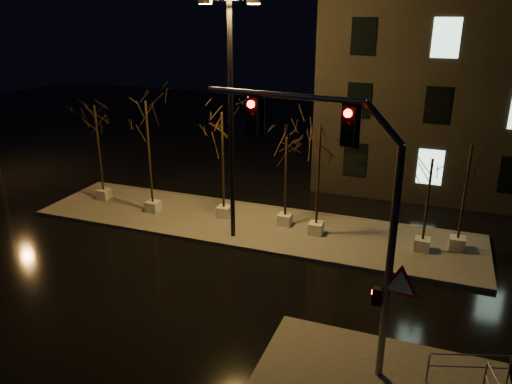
% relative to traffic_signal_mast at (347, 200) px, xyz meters
% --- Properties ---
extents(ground, '(90.00, 90.00, 0.00)m').
position_rel_traffic_signal_mast_xyz_m(ground, '(-6.17, 2.66, -5.32)').
color(ground, black).
rests_on(ground, ground).
extents(median, '(22.00, 5.00, 0.15)m').
position_rel_traffic_signal_mast_xyz_m(median, '(-6.17, 8.66, -5.25)').
color(median, '#4E4B46').
rests_on(median, ground).
extents(tree_0, '(1.80, 1.80, 5.38)m').
position_rel_traffic_signal_mast_xyz_m(tree_0, '(-15.04, 8.98, -1.09)').
color(tree_0, '#BAB9AE').
rests_on(tree_0, median).
extents(tree_1, '(1.80, 1.80, 5.94)m').
position_rel_traffic_signal_mast_xyz_m(tree_1, '(-11.48, 8.34, -0.67)').
color(tree_1, '#BAB9AE').
rests_on(tree_1, median).
extents(tree_2, '(1.80, 1.80, 5.51)m').
position_rel_traffic_signal_mast_xyz_m(tree_2, '(-7.71, 8.99, -0.99)').
color(tree_2, '#BAB9AE').
rests_on(tree_2, median).
extents(tree_3, '(1.80, 1.80, 4.51)m').
position_rel_traffic_signal_mast_xyz_m(tree_3, '(-4.50, 9.10, -1.74)').
color(tree_3, '#BAB9AE').
rests_on(tree_3, median).
extents(tree_4, '(1.80, 1.80, 5.29)m').
position_rel_traffic_signal_mast_xyz_m(tree_4, '(-2.82, 8.62, -1.16)').
color(tree_4, '#BAB9AE').
rests_on(tree_4, median).
extents(tree_5, '(1.80, 1.80, 4.28)m').
position_rel_traffic_signal_mast_xyz_m(tree_5, '(1.96, 8.59, -1.92)').
color(tree_5, '#BAB9AE').
rests_on(tree_5, median).
extents(tree_6, '(1.80, 1.80, 4.86)m').
position_rel_traffic_signal_mast_xyz_m(tree_6, '(3.39, 9.25, -1.49)').
color(tree_6, '#BAB9AE').
rests_on(tree_6, median).
extents(traffic_signal_mast, '(6.40, 0.95, 7.87)m').
position_rel_traffic_signal_mast_xyz_m(traffic_signal_mast, '(0.00, 0.00, 0.00)').
color(traffic_signal_mast, slate).
rests_on(traffic_signal_mast, sidewalk_corner).
extents(streetlight_main, '(2.60, 0.42, 10.40)m').
position_rel_traffic_signal_mast_xyz_m(streetlight_main, '(-6.39, 7.06, 0.83)').
color(streetlight_main, black).
rests_on(streetlight_main, median).
extents(guard_rail_a, '(2.17, 0.72, 0.98)m').
position_rel_traffic_signal_mast_xyz_m(guard_rail_a, '(3.64, 0.32, -4.53)').
color(guard_rail_a, slate).
rests_on(guard_rail_a, sidewalk_corner).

